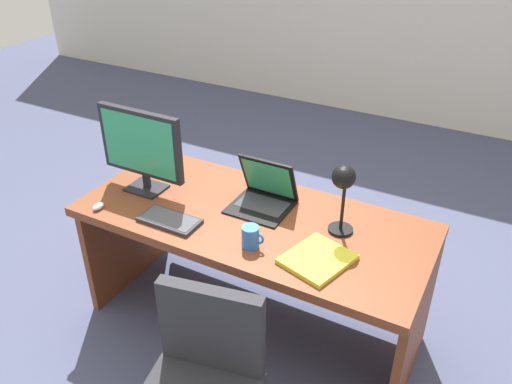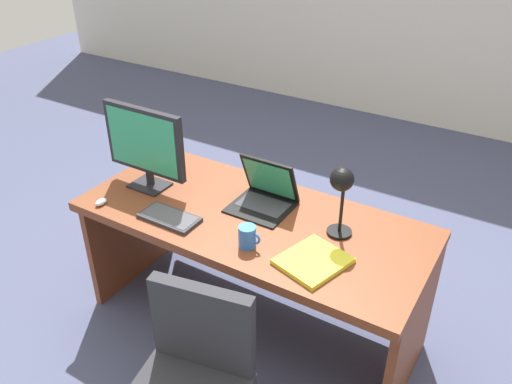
% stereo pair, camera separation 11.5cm
% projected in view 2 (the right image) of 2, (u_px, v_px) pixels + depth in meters
% --- Properties ---
extents(ground, '(12.00, 12.00, 0.00)m').
position_uv_depth(ground, '(353.00, 203.00, 4.09)').
color(ground, '#474C6B').
extents(desk, '(1.77, 0.78, 0.74)m').
position_uv_depth(desk, '(256.00, 242.00, 2.74)').
color(desk, brown).
rests_on(desk, ground).
extents(monitor, '(0.50, 0.16, 0.46)m').
position_uv_depth(monitor, '(145.00, 143.00, 2.73)').
color(monitor, black).
rests_on(monitor, desk).
extents(laptop, '(0.30, 0.28, 0.26)m').
position_uv_depth(laptop, '(266.00, 191.00, 2.67)').
color(laptop, black).
rests_on(laptop, desk).
extents(keyboard, '(0.30, 0.15, 0.02)m').
position_uv_depth(keyboard, '(169.00, 218.00, 2.58)').
color(keyboard, '#2D2D33').
rests_on(keyboard, desk).
extents(mouse, '(0.04, 0.07, 0.03)m').
position_uv_depth(mouse, '(101.00, 202.00, 2.70)').
color(mouse, silver).
rests_on(mouse, desk).
extents(desk_lamp, '(0.12, 0.14, 0.37)m').
position_uv_depth(desk_lamp, '(342.00, 188.00, 2.33)').
color(desk_lamp, black).
rests_on(desk_lamp, desk).
extents(book, '(0.32, 0.34, 0.02)m').
position_uv_depth(book, '(313.00, 261.00, 2.29)').
color(book, yellow).
rests_on(book, desk).
extents(coffee_mug, '(0.11, 0.08, 0.11)m').
position_uv_depth(coffee_mug, '(248.00, 237.00, 2.37)').
color(coffee_mug, blue).
rests_on(coffee_mug, desk).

